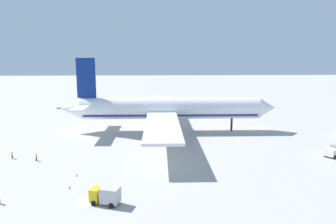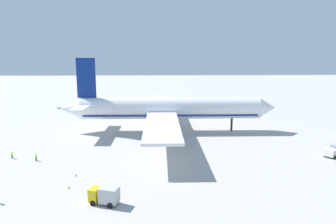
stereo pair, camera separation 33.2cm
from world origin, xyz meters
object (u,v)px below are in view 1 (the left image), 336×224
Objects in this scene: baggage_cart_1 at (60,108)px; ground_worker_0 at (12,155)px; traffic_cone_2 at (220,109)px; traffic_cone_0 at (77,175)px; airliner at (167,109)px; service_truck_1 at (106,195)px; ground_worker_1 at (36,157)px; baggage_cart_0 at (266,107)px; service_truck_3 at (333,151)px; traffic_cone_1 at (70,187)px.

baggage_cart_1 is 1.68× the size of ground_worker_0.
traffic_cone_2 is (64.84, 65.78, -0.60)m from ground_worker_0.
airliner is at bearing 61.94° from traffic_cone_0.
ground_worker_1 is at bearing 131.80° from service_truck_1.
service_truck_1 reaches higher than baggage_cart_0.
traffic_cone_1 is (-60.12, -16.47, -1.04)m from service_truck_3.
baggage_cart_0 reaches higher than traffic_cone_0.
ground_worker_1 is at bearing -179.58° from service_truck_3.
baggage_cart_1 is 76.92m from ground_worker_1.
traffic_cone_2 is (38.37, 90.09, -1.36)m from service_truck_1.
traffic_cone_2 is at bearing 45.41° from ground_worker_0.
airliner is 64.52m from baggage_cart_0.
traffic_cone_1 is (-19.93, -43.86, -7.31)m from airliner.
airliner reaches higher than baggage_cart_1.
baggage_cart_0 is at bearing 49.21° from traffic_cone_0.
service_truck_1 is 10.16m from traffic_cone_1.
baggage_cart_0 is at bearing 40.87° from ground_worker_1.
service_truck_1 is 1.69× the size of baggage_cart_0.
ground_worker_0 is 3.12× the size of traffic_cone_0.
service_truck_1 is 9.72× the size of traffic_cone_0.
ground_worker_1 reaches higher than ground_worker_0.
service_truck_3 is 3.05× the size of ground_worker_0.
ground_worker_1 is at bearing 140.39° from traffic_cone_0.
airliner is at bearing 65.56° from traffic_cone_1.
ground_worker_1 is at bearing 127.24° from traffic_cone_1.
baggage_cart_0 is 5.76× the size of traffic_cone_1.
traffic_cone_0 is at bearing -130.79° from baggage_cart_0.
ground_worker_1 is at bearing -138.95° from airliner.
airliner is 44.48× the size of ground_worker_1.
service_truck_1 is at bearing -103.57° from airliner.
traffic_cone_2 is (58.30, 67.79, -0.61)m from ground_worker_1.
airliner is at bearing 145.73° from service_truck_3.
airliner is 46.96m from ground_worker_0.
service_truck_1 is 1.85× the size of baggage_cart_1.
airliner is 43.42m from traffic_cone_0.
airliner reaches higher than baggage_cart_0.
traffic_cone_2 is at bearing 56.64° from airliner.
airliner is at bearing 41.05° from ground_worker_1.
traffic_cone_1 is (-7.81, 6.36, -1.36)m from service_truck_1.
service_truck_3 is 116.45m from baggage_cart_1.
service_truck_3 is at bearing 23.58° from service_truck_1.
airliner is 14.78× the size of service_truck_3.
airliner is at bearing -139.24° from baggage_cart_0.
service_truck_1 is 14.86m from traffic_cone_0.
ground_worker_1 reaches higher than traffic_cone_0.
baggage_cart_0 is at bearing 56.61° from service_truck_1.
traffic_cone_2 is at bearing -5.40° from baggage_cart_1.
baggage_cart_0 is 105.22m from traffic_cone_0.
service_truck_1 reaches higher than traffic_cone_1.
service_truck_1 reaches higher than baggage_cart_1.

